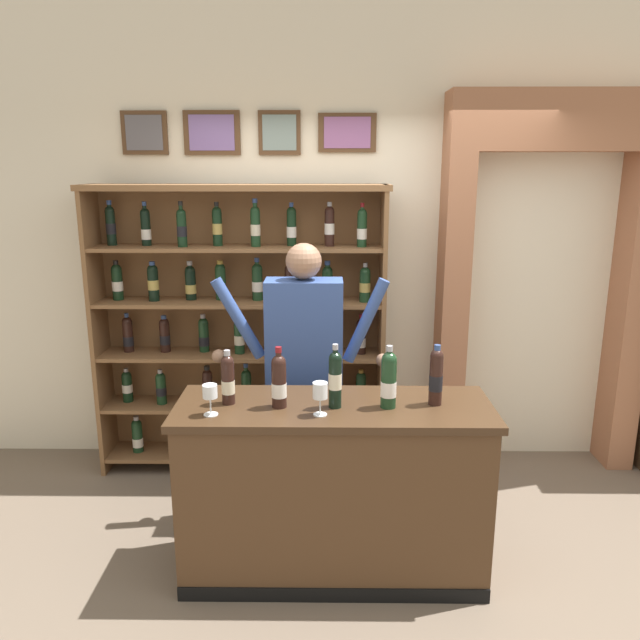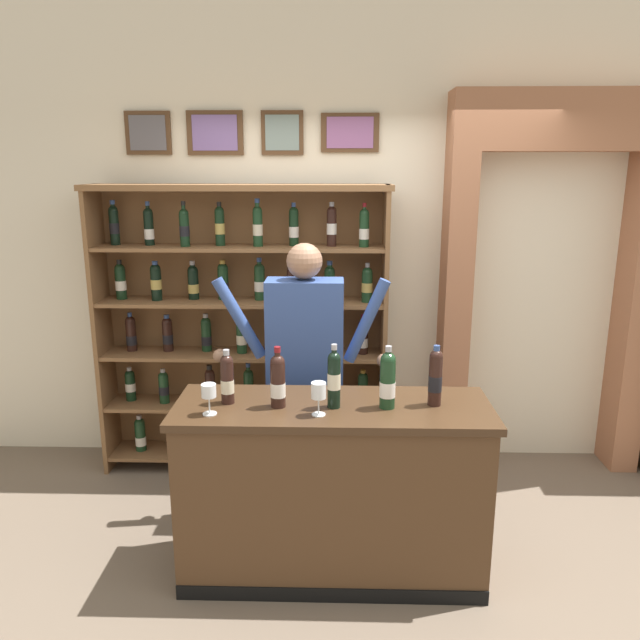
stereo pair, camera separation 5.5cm
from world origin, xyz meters
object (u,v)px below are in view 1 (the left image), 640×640
(wine_glass_spare, at_px, (320,392))
(wine_shelf, at_px, (241,323))
(tasting_bottle_brunello, at_px, (279,381))
(tasting_bottle_prosecco, at_px, (436,376))
(tasting_bottle_grappa, at_px, (228,379))
(wine_glass_center, at_px, (210,393))
(tasting_counter, at_px, (333,489))
(shopkeeper, at_px, (304,351))
(tasting_bottle_chianti, at_px, (335,378))
(tasting_bottle_vin_santo, at_px, (389,380))

(wine_glass_spare, bearing_deg, wine_shelf, 112.90)
(tasting_bottle_brunello, bearing_deg, tasting_bottle_prosecco, 3.22)
(tasting_bottle_grappa, bearing_deg, tasting_bottle_prosecco, 0.06)
(wine_glass_center, bearing_deg, wine_glass_spare, 0.56)
(tasting_counter, relative_size, wine_glass_spare, 9.70)
(shopkeeper, xyz_separation_m, tasting_bottle_prosecco, (0.69, -0.57, 0.04))
(tasting_bottle_brunello, xyz_separation_m, wine_glass_center, (-0.33, -0.11, -0.03))
(tasting_bottle_brunello, height_order, tasting_bottle_chianti, tasting_bottle_chianti)
(wine_shelf, xyz_separation_m, wine_glass_spare, (0.57, -1.36, 0.00))
(tasting_bottle_vin_santo, height_order, wine_glass_center, tasting_bottle_vin_santo)
(wine_shelf, xyz_separation_m, shopkeeper, (0.47, -0.64, -0.01))
(wine_shelf, bearing_deg, tasting_bottle_chianti, -62.67)
(tasting_bottle_grappa, bearing_deg, tasting_bottle_chianti, -4.57)
(wine_shelf, distance_m, tasting_bottle_vin_santo, 1.55)
(tasting_counter, distance_m, tasting_bottle_brunello, 0.68)
(tasting_counter, relative_size, tasting_bottle_grappa, 5.70)
(tasting_counter, xyz_separation_m, wine_glass_center, (-0.61, -0.14, 0.59))
(wine_shelf, relative_size, wine_glass_spare, 12.16)
(wine_shelf, bearing_deg, tasting_bottle_brunello, -73.75)
(wine_glass_center, xyz_separation_m, wine_glass_spare, (0.54, 0.01, 0.01))
(wine_shelf, bearing_deg, shopkeeper, -53.64)
(tasting_bottle_vin_santo, height_order, wine_glass_spare, tasting_bottle_vin_santo)
(tasting_bottle_prosecco, bearing_deg, tasting_bottle_grappa, -179.94)
(tasting_bottle_chianti, bearing_deg, wine_glass_spare, -125.46)
(tasting_bottle_vin_santo, bearing_deg, tasting_bottle_prosecco, 9.71)
(wine_shelf, bearing_deg, tasting_bottle_grappa, -85.24)
(tasting_bottle_chianti, xyz_separation_m, wine_glass_center, (-0.61, -0.11, -0.04))
(shopkeeper, bearing_deg, tasting_bottle_brunello, -99.58)
(wine_glass_spare, bearing_deg, tasting_bottle_chianti, 54.54)
(shopkeeper, height_order, wine_glass_center, shopkeeper)
(tasting_bottle_brunello, distance_m, tasting_bottle_chianti, 0.28)
(tasting_counter, distance_m, tasting_bottle_prosecco, 0.82)
(tasting_bottle_brunello, bearing_deg, wine_glass_spare, -26.58)
(tasting_counter, height_order, wine_glass_center, wine_glass_center)
(tasting_bottle_grappa, relative_size, tasting_bottle_vin_santo, 0.88)
(tasting_counter, xyz_separation_m, tasting_bottle_grappa, (-0.54, 0.01, 0.61))
(wine_shelf, height_order, tasting_bottle_grappa, wine_shelf)
(tasting_bottle_grappa, height_order, tasting_bottle_chianti, tasting_bottle_chianti)
(tasting_bottle_prosecco, distance_m, wine_glass_center, 1.14)
(shopkeeper, bearing_deg, tasting_bottle_prosecco, -39.53)
(shopkeeper, bearing_deg, tasting_bottle_grappa, -122.78)
(tasting_bottle_grappa, xyz_separation_m, tasting_bottle_vin_santo, (0.82, -0.04, 0.01))
(tasting_counter, height_order, tasting_bottle_vin_santo, tasting_bottle_vin_santo)
(tasting_counter, height_order, wine_glass_spare, wine_glass_spare)
(shopkeeper, bearing_deg, wine_glass_spare, -81.75)
(tasting_bottle_grappa, distance_m, wine_glass_center, 0.17)
(tasting_bottle_brunello, bearing_deg, wine_shelf, 106.25)
(tasting_bottle_vin_santo, bearing_deg, shopkeeper, 126.15)
(wine_glass_center, bearing_deg, tasting_bottle_prosecco, 7.81)
(tasting_bottle_prosecco, height_order, wine_glass_center, tasting_bottle_prosecco)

